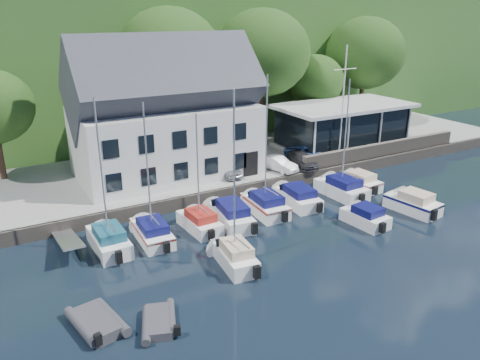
{
  "coord_description": "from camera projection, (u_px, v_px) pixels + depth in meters",
  "views": [
    {
      "loc": [
        -19.75,
        -18.23,
        13.6
      ],
      "look_at": [
        -4.45,
        9.0,
        2.25
      ],
      "focal_mm": 35.0,
      "sensor_mm": 36.0,
      "label": 1
    }
  ],
  "objects": [
    {
      "name": "ground",
      "position": [
        375.0,
        246.0,
        28.68
      ],
      "size": [
        180.0,
        180.0,
        0.0
      ],
      "primitive_type": "plane",
      "color": "black",
      "rests_on": "ground"
    },
    {
      "name": "quay",
      "position": [
        237.0,
        162.0,
        42.85
      ],
      "size": [
        60.0,
        13.0,
        1.0
      ],
      "primitive_type": "cube",
      "color": "gray",
      "rests_on": "ground"
    },
    {
      "name": "quay_face",
      "position": [
        276.0,
        184.0,
        37.52
      ],
      "size": [
        60.0,
        0.3,
        1.0
      ],
      "primitive_type": "cube",
      "color": "#655B51",
      "rests_on": "ground"
    },
    {
      "name": "hillside",
      "position": [
        106.0,
        47.0,
        76.75
      ],
      "size": [
        160.0,
        75.0,
        16.0
      ],
      "primitive_type": "cube",
      "color": "#29541F",
      "rests_on": "ground"
    },
    {
      "name": "harbor_building",
      "position": [
        166.0,
        121.0,
        37.15
      ],
      "size": [
        14.4,
        8.2,
        8.7
      ],
      "primitive_type": null,
      "color": "silver",
      "rests_on": "quay"
    },
    {
      "name": "club_pavilion",
      "position": [
        342.0,
        125.0,
        45.81
      ],
      "size": [
        13.2,
        7.2,
        4.1
      ],
      "primitive_type": null,
      "color": "black",
      "rests_on": "quay"
    },
    {
      "name": "seawall",
      "position": [
        383.0,
        149.0,
        43.0
      ],
      "size": [
        18.0,
        0.5,
        1.2
      ],
      "primitive_type": "cube",
      "color": "#655B51",
      "rests_on": "quay"
    },
    {
      "name": "gangway",
      "position": [
        68.0,
        248.0,
        28.45
      ],
      "size": [
        1.2,
        6.0,
        1.4
      ],
      "primitive_type": null,
      "color": "#B9B9BE",
      "rests_on": "ground"
    },
    {
      "name": "car_silver",
      "position": [
        227.0,
        168.0,
        37.76
      ],
      "size": [
        1.47,
        3.62,
        1.23
      ],
      "primitive_type": "imported",
      "rotation": [
        0.0,
        0.0,
        -0.0
      ],
      "color": "#A0A0A5",
      "rests_on": "quay"
    },
    {
      "name": "car_white",
      "position": [
        278.0,
        164.0,
        38.96
      ],
      "size": [
        2.18,
        3.76,
        1.17
      ],
      "primitive_type": "imported",
      "rotation": [
        0.0,
        0.0,
        0.28
      ],
      "color": "silver",
      "rests_on": "quay"
    },
    {
      "name": "car_dgrey",
      "position": [
        302.0,
        160.0,
        40.01
      ],
      "size": [
        2.33,
        4.17,
        1.14
      ],
      "primitive_type": "imported",
      "rotation": [
        0.0,
        0.0,
        -0.19
      ],
      "color": "#2A2A2F",
      "rests_on": "quay"
    },
    {
      "name": "car_blue",
      "position": [
        306.0,
        153.0,
        41.66
      ],
      "size": [
        2.01,
        3.89,
        1.27
      ],
      "primitive_type": "imported",
      "rotation": [
        0.0,
        0.0,
        0.15
      ],
      "color": "#33589C",
      "rests_on": "quay"
    },
    {
      "name": "flagpole",
      "position": [
        343.0,
        104.0,
        40.45
      ],
      "size": [
        2.38,
        0.2,
        9.93
      ],
      "primitive_type": null,
      "color": "silver",
      "rests_on": "quay"
    },
    {
      "name": "tree_2",
      "position": [
        171.0,
        81.0,
        42.81
      ],
      "size": [
        9.54,
        9.54,
        13.04
      ],
      "primitive_type": null,
      "color": "#193810",
      "rests_on": "quay"
    },
    {
      "name": "tree_3",
      "position": [
        262.0,
        76.0,
        46.66
      ],
      "size": [
        9.45,
        9.45,
        12.91
      ],
      "primitive_type": null,
      "color": "#193810",
      "rests_on": "quay"
    },
    {
      "name": "tree_4",
      "position": [
        315.0,
        94.0,
        50.18
      ],
      "size": [
        6.08,
        6.08,
        8.31
      ],
      "primitive_type": null,
      "color": "#193810",
      "rests_on": "quay"
    },
    {
      "name": "tree_5",
      "position": [
        363.0,
        72.0,
        53.03
      ],
      "size": [
        8.83,
        8.83,
        12.07
      ],
      "primitive_type": null,
      "color": "#193810",
      "rests_on": "quay"
    },
    {
      "name": "boat_r1_0",
      "position": [
        102.0,
        176.0,
        26.67
      ],
      "size": [
        2.05,
        5.96,
        9.38
      ],
      "primitive_type": null,
      "rotation": [
        0.0,
        0.0,
        0.01
      ],
      "color": "white",
      "rests_on": "ground"
    },
    {
      "name": "boat_r1_1",
      "position": [
        148.0,
        178.0,
        28.01
      ],
      "size": [
        2.18,
        6.07,
        8.33
      ],
      "primitive_type": null,
      "rotation": [
        0.0,
        0.0,
        -0.04
      ],
      "color": "white",
      "rests_on": "ground"
    },
    {
      "name": "boat_r1_2",
      "position": [
        198.0,
        168.0,
        29.37
      ],
      "size": [
        2.13,
        5.45,
        8.53
      ],
      "primitive_type": null,
      "rotation": [
        0.0,
        0.0,
        0.06
      ],
      "color": "white",
      "rests_on": "ground"
    },
    {
      "name": "boat_r1_3",
      "position": [
        231.0,
        212.0,
        31.53
      ],
      "size": [
        2.87,
        7.02,
        1.56
      ],
      "primitive_type": null,
      "rotation": [
        0.0,
        0.0,
        -0.13
      ],
      "color": "white",
      "rests_on": "ground"
    },
    {
      "name": "boat_r1_4",
      "position": [
        266.0,
        149.0,
        31.75
      ],
      "size": [
        2.48,
        6.12,
        9.45
      ],
      "primitive_type": null,
      "rotation": [
        0.0,
        0.0,
        -0.06
      ],
      "color": "white",
      "rests_on": "ground"
    },
    {
      "name": "boat_r1_5",
      "position": [
        297.0,
        195.0,
        34.69
      ],
      "size": [
        2.7,
        6.48,
        1.43
      ],
      "primitive_type": null,
      "rotation": [
        0.0,
        0.0,
        -0.09
      ],
      "color": "white",
      "rests_on": "ground"
    },
    {
      "name": "boat_r1_6",
      "position": [
        346.0,
        136.0,
        34.85
      ],
      "size": [
        2.54,
        6.3,
        9.59
      ],
      "primitive_type": null,
      "rotation": [
        0.0,
        0.0,
        0.04
      ],
      "color": "white",
      "rests_on": "ground"
    },
    {
      "name": "boat_r1_7",
      "position": [
        359.0,
        180.0,
        37.72
      ],
      "size": [
        2.38,
        5.43,
        1.42
      ],
      "primitive_type": null,
      "rotation": [
        0.0,
        0.0,
        0.09
      ],
      "color": "white",
      "rests_on": "ground"
    },
    {
      "name": "boat_r2_1",
      "position": [
        234.0,
        191.0,
        24.98
      ],
      "size": [
        2.3,
        5.56,
        9.02
      ],
      "primitive_type": null,
      "rotation": [
        0.0,
        0.0,
        -0.11
      ],
      "color": "white",
      "rests_on": "ground"
    },
    {
      "name": "boat_r2_3",
      "position": [
        365.0,
        215.0,
        31.36
      ],
      "size": [
        2.3,
        4.75,
        1.38
      ],
      "primitive_type": null,
      "rotation": [
        0.0,
        0.0,
        0.09
      ],
      "color": "white",
      "rests_on": "ground"
    },
    {
      "name": "boat_r2_4",
      "position": [
        413.0,
        201.0,
        33.36
      ],
      "size": [
        2.73,
        5.73,
        1.56
      ],
      "primitive_type": null,
      "rotation": [
        0.0,
        0.0,
        0.14
      ],
      "color": "white",
      "rests_on": "ground"
    },
    {
      "name": "dinghy_0",
      "position": [
        97.0,
        321.0,
        21.17
      ],
      "size": [
        2.52,
        3.53,
        0.75
      ],
      "primitive_type": null,
      "rotation": [
        0.0,
        0.0,
        0.19
      ],
      "color": "#36363B",
      "rests_on": "ground"
    },
    {
      "name": "dinghy_1",
      "position": [
        159.0,
        320.0,
        21.3
      ],
      "size": [
        2.44,
        3.1,
        0.63
      ],
      "primitive_type": null,
      "rotation": [
        0.0,
        0.0,
        -0.34
      ],
      "color": "#36363B",
      "rests_on": "ground"
    }
  ]
}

